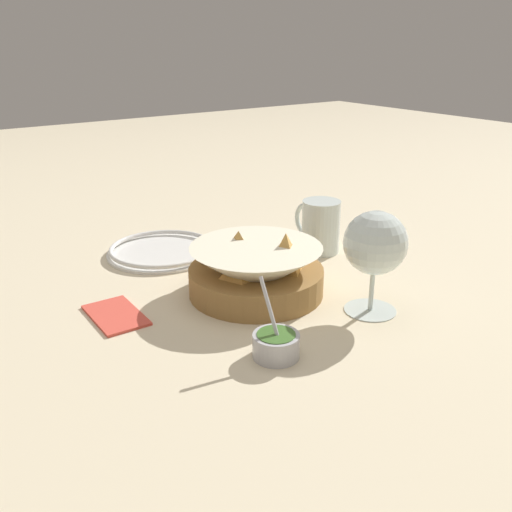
{
  "coord_description": "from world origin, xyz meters",
  "views": [
    {
      "loc": [
        -0.63,
        0.48,
        0.38
      ],
      "look_at": [
        0.03,
        0.02,
        0.06
      ],
      "focal_mm": 40.0,
      "sensor_mm": 36.0,
      "label": 1
    }
  ],
  "objects_px": {
    "sauce_cup": "(276,344)",
    "side_plate": "(162,250)",
    "food_basket": "(256,272)",
    "beer_mug": "(320,228)",
    "wine_glass": "(375,246)"
  },
  "relations": [
    {
      "from": "food_basket",
      "to": "beer_mug",
      "type": "bearing_deg",
      "value": -67.6
    },
    {
      "from": "food_basket",
      "to": "wine_glass",
      "type": "xyz_separation_m",
      "value": [
        -0.15,
        -0.1,
        0.06
      ]
    },
    {
      "from": "wine_glass",
      "to": "sauce_cup",
      "type": "bearing_deg",
      "value": 96.54
    },
    {
      "from": "food_basket",
      "to": "beer_mug",
      "type": "relative_size",
      "value": 1.93
    },
    {
      "from": "wine_glass",
      "to": "side_plate",
      "type": "relative_size",
      "value": 0.75
    },
    {
      "from": "food_basket",
      "to": "sauce_cup",
      "type": "relative_size",
      "value": 2.11
    },
    {
      "from": "sauce_cup",
      "to": "wine_glass",
      "type": "bearing_deg",
      "value": -83.46
    },
    {
      "from": "sauce_cup",
      "to": "wine_glass",
      "type": "height_order",
      "value": "wine_glass"
    },
    {
      "from": "sauce_cup",
      "to": "beer_mug",
      "type": "height_order",
      "value": "sauce_cup"
    },
    {
      "from": "sauce_cup",
      "to": "side_plate",
      "type": "bearing_deg",
      "value": -6.62
    },
    {
      "from": "wine_glass",
      "to": "beer_mug",
      "type": "bearing_deg",
      "value": -23.99
    },
    {
      "from": "wine_glass",
      "to": "beer_mug",
      "type": "height_order",
      "value": "wine_glass"
    },
    {
      "from": "beer_mug",
      "to": "side_plate",
      "type": "xyz_separation_m",
      "value": [
        0.16,
        0.24,
        -0.04
      ]
    },
    {
      "from": "wine_glass",
      "to": "side_plate",
      "type": "bearing_deg",
      "value": 20.27
    },
    {
      "from": "wine_glass",
      "to": "side_plate",
      "type": "xyz_separation_m",
      "value": [
        0.38,
        0.14,
        -0.09
      ]
    }
  ]
}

